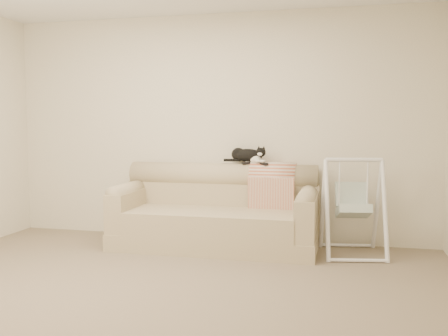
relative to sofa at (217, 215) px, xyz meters
name	(u,v)px	position (x,y,z in m)	size (l,w,h in m)	color
ground_plane	(155,293)	(-0.10, -1.62, -0.35)	(5.00, 5.00, 0.00)	#7A6751
room_shell	(152,100)	(-0.10, -1.62, 1.18)	(5.04, 4.04, 2.60)	beige
sofa	(217,215)	(0.00, 0.00, 0.00)	(2.20, 0.93, 0.90)	tan
remote_a	(250,163)	(0.32, 0.25, 0.56)	(0.18, 0.14, 0.03)	black
remote_b	(262,164)	(0.47, 0.20, 0.56)	(0.15, 0.16, 0.02)	black
tuxedo_cat	(248,155)	(0.30, 0.26, 0.64)	(0.50, 0.27, 0.20)	black
throw_blanket	(273,180)	(0.59, 0.23, 0.37)	(0.50, 0.38, 0.58)	#C35F3D
baby_swing	(353,206)	(1.45, -0.02, 0.15)	(0.71, 0.75, 1.01)	white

